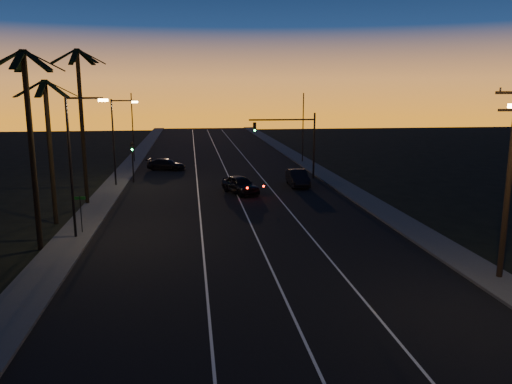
{
  "coord_description": "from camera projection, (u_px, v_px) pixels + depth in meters",
  "views": [
    {
      "loc": [
        -3.59,
        -11.84,
        9.3
      ],
      "look_at": [
        0.58,
        19.76,
        2.8
      ],
      "focal_mm": 35.0,
      "sensor_mm": 36.0,
      "label": 1
    }
  ],
  "objects": [
    {
      "name": "far_pole_right",
      "position": [
        303.0,
        128.0,
        64.84
      ],
      "size": [
        0.14,
        0.14,
        9.0
      ],
      "primitive_type": "cylinder",
      "color": "black",
      "rests_on": "ground"
    },
    {
      "name": "streetlight_left_far",
      "position": [
        116.0,
        135.0,
        48.35
      ],
      "size": [
        2.55,
        0.26,
        8.5
      ],
      "color": "black",
      "rests_on": "ground"
    },
    {
      "name": "palm_near",
      "position": [
        30.0,
        131.0,
        28.28
      ],
      "size": [
        4.25,
        4.16,
        11.53
      ],
      "color": "black",
      "rests_on": "ground"
    },
    {
      "name": "lead_car",
      "position": [
        240.0,
        185.0,
        45.72
      ],
      "size": [
        3.7,
        5.62,
        1.63
      ],
      "color": "black",
      "rests_on": "road"
    },
    {
      "name": "street_sign",
      "position": [
        81.0,
        210.0,
        32.5
      ],
      "size": [
        0.7,
        0.06,
        2.6
      ],
      "color": "black",
      "rests_on": "ground"
    },
    {
      "name": "sidewalk_left",
      "position": [
        100.0,
        203.0,
        41.51
      ],
      "size": [
        2.4,
        170.0,
        0.16
      ],
      "primitive_type": "cube",
      "color": "#3C3D3A",
      "rests_on": "ground"
    },
    {
      "name": "sidewalk_right",
      "position": [
        359.0,
        196.0,
        44.38
      ],
      "size": [
        2.4,
        170.0,
        0.16
      ],
      "primitive_type": "cube",
      "color": "#3C3D3A",
      "rests_on": "ground"
    },
    {
      "name": "palm_far",
      "position": [
        81.0,
        112.0,
        39.88
      ],
      "size": [
        4.25,
        4.16,
        12.53
      ],
      "color": "black",
      "rests_on": "ground"
    },
    {
      "name": "lane_stripe_right",
      "position": [
        280.0,
        199.0,
        43.47
      ],
      "size": [
        0.12,
        160.0,
        0.01
      ],
      "primitive_type": "cube",
      "color": "silver",
      "rests_on": "road"
    },
    {
      "name": "far_pole_left",
      "position": [
        133.0,
        128.0,
        64.94
      ],
      "size": [
        0.14,
        0.14,
        9.0
      ],
      "primitive_type": "cylinder",
      "color": "black",
      "rests_on": "ground"
    },
    {
      "name": "signal_post",
      "position": [
        132.0,
        155.0,
        50.86
      ],
      "size": [
        0.28,
        0.37,
        4.2
      ],
      "color": "black",
      "rests_on": "ground"
    },
    {
      "name": "cross_car",
      "position": [
        166.0,
        164.0,
        59.35
      ],
      "size": [
        4.91,
        3.16,
        1.32
      ],
      "color": "black",
      "rests_on": "road"
    },
    {
      "name": "utility_pole",
      "position": [
        510.0,
        175.0,
        23.96
      ],
      "size": [
        2.2,
        0.28,
        10.0
      ],
      "color": "black",
      "rests_on": "ground"
    },
    {
      "name": "palm_mid",
      "position": [
        49.0,
        136.0,
        34.19
      ],
      "size": [
        4.25,
        4.16,
        10.03
      ],
      "color": "black",
      "rests_on": "ground"
    },
    {
      "name": "right_car",
      "position": [
        298.0,
        178.0,
        49.34
      ],
      "size": [
        1.79,
        4.89,
        1.6
      ],
      "color": "black",
      "rests_on": "road"
    },
    {
      "name": "signal_mast",
      "position": [
        292.0,
        134.0,
        52.63
      ],
      "size": [
        7.1,
        0.41,
        7.0
      ],
      "color": "black",
      "rests_on": "ground"
    },
    {
      "name": "lane_stripe_left",
      "position": [
        199.0,
        201.0,
        42.57
      ],
      "size": [
        0.12,
        160.0,
        0.01
      ],
      "primitive_type": "cube",
      "color": "silver",
      "rests_on": "road"
    },
    {
      "name": "road",
      "position": [
        234.0,
        200.0,
        42.96
      ],
      "size": [
        20.0,
        170.0,
        0.01
      ],
      "primitive_type": "cube",
      "color": "black",
      "rests_on": "ground"
    },
    {
      "name": "streetlight_left_near",
      "position": [
        75.0,
        156.0,
        30.81
      ],
      "size": [
        2.55,
        0.26,
        9.0
      ],
      "color": "black",
      "rests_on": "ground"
    },
    {
      "name": "lane_stripe_mid",
      "position": [
        240.0,
        200.0,
        43.02
      ],
      "size": [
        0.12,
        160.0,
        0.01
      ],
      "primitive_type": "cube",
      "color": "silver",
      "rests_on": "road"
    }
  ]
}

